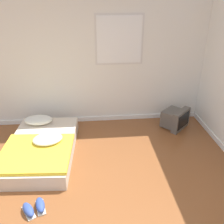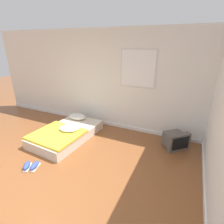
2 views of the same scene
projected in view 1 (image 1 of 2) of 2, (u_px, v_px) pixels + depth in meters
wall_back at (72, 61)px, 4.72m from camera, size 7.57×0.08×2.60m
mattress_bed at (41, 147)px, 4.16m from camera, size 1.17×1.81×0.38m
crt_tv at (175, 119)px, 4.96m from camera, size 0.62×0.61×0.40m
sneaker_pair at (34, 208)px, 3.12m from camera, size 0.34×0.34×0.10m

